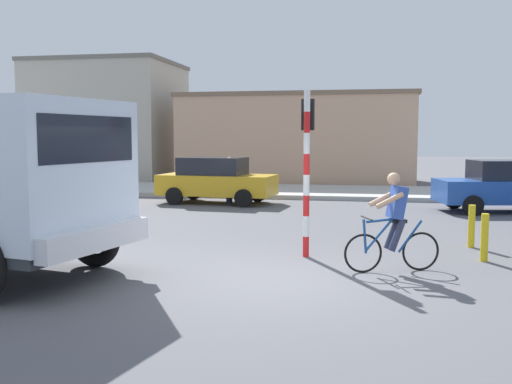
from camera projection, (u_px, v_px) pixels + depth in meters
ground_plane at (277, 281)px, 9.39m from camera, size 120.00×120.00×0.00m
sidewalk_far at (332, 192)px, 23.62m from camera, size 80.00×5.00×0.16m
cyclist at (393, 222)px, 9.98m from camera, size 1.63×0.73×1.72m
traffic_light_pole at (307, 150)px, 11.19m from camera, size 0.24×0.43×3.20m
car_white_mid at (505, 186)px, 17.92m from camera, size 4.24×2.41×1.60m
car_far_side at (216, 180)px, 20.26m from camera, size 4.15×2.17×1.60m
pedestrian_near_kerb at (229, 179)px, 20.10m from camera, size 0.34×0.22×1.62m
bollard_near at (485, 238)px, 10.86m from camera, size 0.14×0.14×0.90m
bollard_far at (472, 226)px, 12.23m from camera, size 0.14×0.14×0.90m
building_corner_left at (109, 121)px, 31.98m from camera, size 7.40×6.27×6.34m
building_mid_block at (298, 139)px, 29.50m from camera, size 11.53×5.74×4.41m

